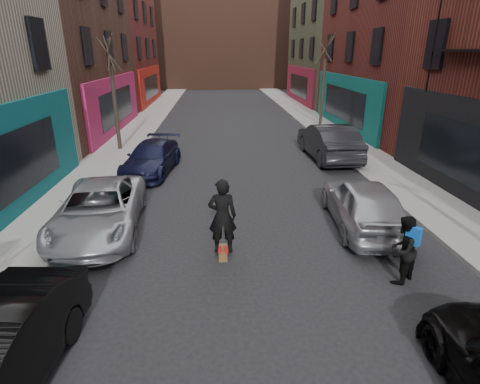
{
  "coord_description": "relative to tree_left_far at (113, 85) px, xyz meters",
  "views": [
    {
      "loc": [
        -1.11,
        -1.74,
        4.98
      ],
      "look_at": [
        -0.53,
        7.18,
        1.6
      ],
      "focal_mm": 28.0,
      "sensor_mm": 36.0,
      "label": 1
    }
  ],
  "objects": [
    {
      "name": "parked_right_far",
      "position": [
        9.4,
        -9.76,
        -2.62
      ],
      "size": [
        2.12,
        4.56,
        1.51
      ],
      "primitive_type": "imported",
      "rotation": [
        0.0,
        0.0,
        3.06
      ],
      "color": "#93969B",
      "rests_on": "ground"
    },
    {
      "name": "skateboarder",
      "position": [
        5.2,
        -11.16,
        -2.29
      ],
      "size": [
        0.73,
        0.48,
        1.98
      ],
      "primitive_type": "imported",
      "rotation": [
        0.0,
        0.0,
        3.13
      ],
      "color": "black",
      "rests_on": "skateboard"
    },
    {
      "name": "tree_right_far",
      "position": [
        12.4,
        6.0,
        0.15
      ],
      "size": [
        2.0,
        2.0,
        6.8
      ],
      "primitive_type": null,
      "color": "black",
      "rests_on": "sidewalk_right"
    },
    {
      "name": "pedestrian",
      "position": [
        9.2,
        -12.64,
        -2.56
      ],
      "size": [
        1.0,
        0.96,
        1.62
      ],
      "rotation": [
        0.0,
        0.0,
        3.78
      ],
      "color": "black",
      "rests_on": "ground"
    },
    {
      "name": "parked_right_end",
      "position": [
        10.55,
        -2.18,
        -2.52
      ],
      "size": [
        1.98,
        5.26,
        1.71
      ],
      "primitive_type": "imported",
      "rotation": [
        0.0,
        0.0,
        3.17
      ],
      "color": "black",
      "rests_on": "ground"
    },
    {
      "name": "tree_left_far",
      "position": [
        0.0,
        0.0,
        0.0
      ],
      "size": [
        2.0,
        2.0,
        6.5
      ],
      "primitive_type": null,
      "color": "black",
      "rests_on": "sidewalk_left"
    },
    {
      "name": "sidewalk_right",
      "position": [
        12.45,
        12.0,
        -3.31
      ],
      "size": [
        2.5,
        84.0,
        0.13
      ],
      "primitive_type": "cube",
      "color": "gray",
      "rests_on": "ground"
    },
    {
      "name": "sidewalk_left",
      "position": [
        -0.05,
        12.0,
        -3.31
      ],
      "size": [
        2.5,
        84.0,
        0.13
      ],
      "primitive_type": "cube",
      "color": "gray",
      "rests_on": "ground"
    },
    {
      "name": "parked_left_far",
      "position": [
        1.67,
        -9.54,
        -2.69
      ],
      "size": [
        2.66,
        5.1,
        1.37
      ],
      "primitive_type": "imported",
      "rotation": [
        0.0,
        0.0,
        0.08
      ],
      "color": "#97999F",
      "rests_on": "ground"
    },
    {
      "name": "parked_left_end",
      "position": [
        2.29,
        -3.87,
        -2.73
      ],
      "size": [
        2.42,
        4.68,
        1.3
      ],
      "primitive_type": "imported",
      "rotation": [
        0.0,
        0.0,
        -0.14
      ],
      "color": "black",
      "rests_on": "ground"
    },
    {
      "name": "skateboard",
      "position": [
        5.2,
        -11.16,
        -3.33
      ],
      "size": [
        0.23,
        0.8,
        0.1
      ],
      "primitive_type": "cube",
      "rotation": [
        0.0,
        0.0,
        -0.02
      ],
      "color": "brown",
      "rests_on": "ground"
    },
    {
      "name": "building_far",
      "position": [
        6.2,
        38.0,
        3.62
      ],
      "size": [
        40.0,
        10.0,
        14.0
      ],
      "primitive_type": "cube",
      "color": "#47281E",
      "rests_on": "ground"
    }
  ]
}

